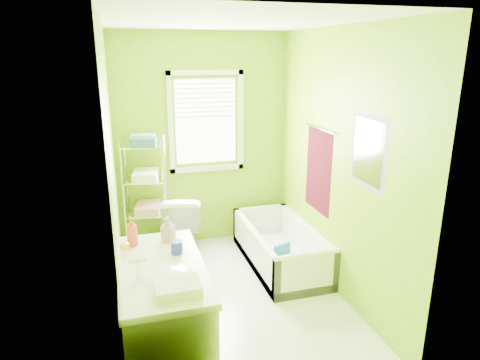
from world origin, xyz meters
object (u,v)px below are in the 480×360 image
object	(u,v)px
bathtub	(280,252)
toilet	(184,224)
vanity	(164,317)
wire_shelf_unit	(147,185)

from	to	relation	value
bathtub	toilet	bearing A→B (deg)	150.53
vanity	wire_shelf_unit	distance (m)	2.07
vanity	wire_shelf_unit	world-z (taller)	wire_shelf_unit
bathtub	vanity	bearing A→B (deg)	-137.15
toilet	wire_shelf_unit	xyz separation A→B (m)	(-0.39, 0.10, 0.49)
toilet	wire_shelf_unit	bearing A→B (deg)	-0.50
bathtub	wire_shelf_unit	distance (m)	1.72
toilet	wire_shelf_unit	world-z (taller)	wire_shelf_unit
bathtub	toilet	world-z (taller)	toilet
wire_shelf_unit	vanity	bearing A→B (deg)	-91.41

